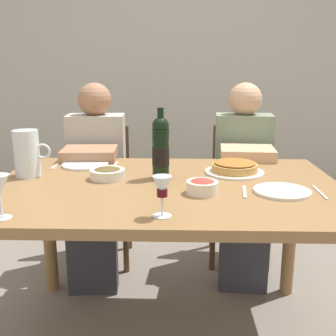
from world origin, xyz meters
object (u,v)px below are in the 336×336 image
Objects in this scene: diner_left at (95,177)px; dining_table at (166,205)px; baked_tart at (235,167)px; chair_left at (101,185)px; wine_glass_right_diner at (162,189)px; chair_right at (239,184)px; dinner_plate_right_setting at (85,165)px; salad_bowl at (202,186)px; olive_bowl at (107,173)px; diner_right at (243,176)px; water_pitcher at (27,156)px; dinner_plate_left_setting at (282,191)px; wine_bottle at (161,148)px.

dining_table is at bearing 121.20° from diner_left.
baked_tart is 1.07m from chair_left.
chair_right is at bearing 70.63° from wine_glass_right_diner.
dinner_plate_right_setting is (-0.74, 0.12, -0.02)m from baked_tart.
diner_left is 1.33× the size of chair_right.
olive_bowl is (-0.41, 0.21, -0.00)m from salad_bowl.
diner_right is at bearing 22.58° from dinner_plate_right_setting.
diner_left is (0.19, 0.53, -0.24)m from water_pitcher.
diner_right is (-0.01, -0.24, 0.12)m from chair_right.
diner_left is at bearing 127.62° from salad_bowl.
dinner_plate_left_setting is (0.32, 0.02, -0.03)m from salad_bowl.
chair_left is at bearing -90.60° from diner_left.
salad_bowl is at bearing 124.04° from diner_left.
baked_tart is at bearing -9.53° from dinner_plate_right_setting.
salad_bowl is at bearing -117.65° from baked_tart.
water_pitcher is 0.18× the size of diner_left.
dinner_plate_left_setting is 0.99m from dinner_plate_right_setting.
wine_bottle reaches higher than wine_glass_right_diner.
diner_left is at bearing 140.79° from dinner_plate_left_setting.
wine_glass_right_diner is at bearing -149.41° from dinner_plate_left_setting.
wine_glass_right_diner is (0.64, -0.50, 0.00)m from water_pitcher.
dinner_plate_left_setting is 0.26× the size of chair_right.
dining_table is 0.39m from baked_tart.
dinner_plate_right_setting is at bearing 142.82° from dining_table.
dining_table is 1.72× the size of chair_right.
chair_left reaches higher than dinner_plate_left_setting.
dining_table is 1.29× the size of diner_right.
diner_left reaches higher than chair_right.
dinner_plate_right_setting is (-0.42, 0.70, -0.09)m from wine_glass_right_diner.
baked_tart is 0.75m from dinner_plate_right_setting.
wine_bottle is at bearing 4.20° from olive_bowl.
wine_glass_right_diner reaches higher than dinner_plate_right_setting.
diner_right is at bearing 56.97° from dining_table.
wine_glass_right_diner is at bearing -86.97° from wine_bottle.
chair_left is 0.91m from chair_right.
dining_table is at bearing 67.66° from chair_right.
dining_table is 0.49m from dinner_plate_left_setting.
chair_right is (0.46, 1.30, -0.36)m from wine_glass_right_diner.
chair_right reaches higher than baked_tart.
olive_bowl is 0.54m from wine_glass_right_diner.
dinner_plate_right_setting is 0.62m from chair_left.
water_pitcher reaches higher than wine_glass_right_diner.
olive_bowl is (0.37, -0.03, -0.07)m from water_pitcher.
water_pitcher is at bearing -135.79° from dinner_plate_right_setting.
chair_left is at bearing 118.85° from wine_bottle.
water_pitcher is 1.52× the size of wine_glass_right_diner.
diner_right is at bearing 67.40° from wine_glass_right_diner.
wine_glass_right_diner is at bearing 109.80° from diner_left.
diner_left is at bearing 127.52° from wine_bottle.
wine_bottle is at bearing 55.40° from diner_right.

